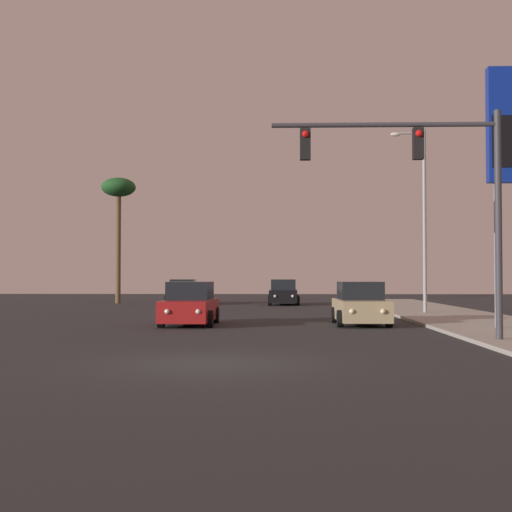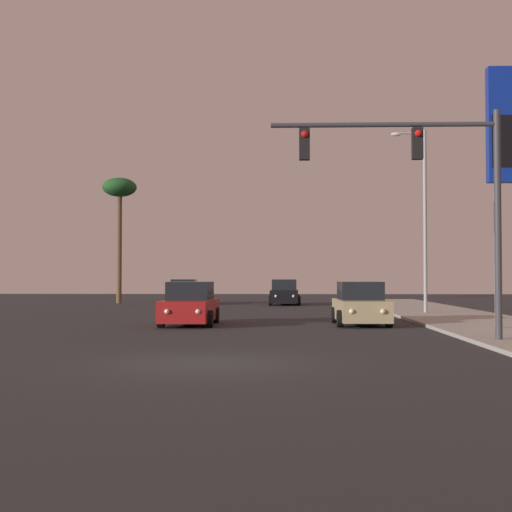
% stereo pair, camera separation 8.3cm
% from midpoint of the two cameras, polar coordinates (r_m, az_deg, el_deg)
% --- Properties ---
extents(ground_plane, '(120.00, 120.00, 0.00)m').
position_cam_midpoint_polar(ground_plane, '(15.68, -3.78, -8.57)').
color(ground_plane, '#28282B').
extents(sidewalk_right, '(5.00, 60.00, 0.12)m').
position_cam_midpoint_polar(sidewalk_right, '(26.78, 19.26, -5.47)').
color(sidewalk_right, '#9E998E').
rests_on(sidewalk_right, ground).
extents(car_black, '(2.04, 4.33, 1.68)m').
position_cam_midpoint_polar(car_black, '(47.25, 2.34, -3.00)').
color(car_black, black).
rests_on(car_black, ground).
extents(car_green, '(2.04, 4.34, 1.68)m').
position_cam_midpoint_polar(car_green, '(48.30, -5.74, -2.96)').
color(car_green, '#195933').
rests_on(car_green, ground).
extents(car_red, '(2.04, 4.34, 1.68)m').
position_cam_midpoint_polar(car_red, '(27.79, -5.23, -3.96)').
color(car_red, maroon).
rests_on(car_red, ground).
extents(car_tan, '(2.04, 4.33, 1.68)m').
position_cam_midpoint_polar(car_tan, '(28.09, 8.44, -3.92)').
color(car_tan, tan).
rests_on(car_tan, ground).
extents(traffic_light_mast, '(6.52, 0.36, 6.50)m').
position_cam_midpoint_polar(traffic_light_mast, '(20.96, 14.08, 6.06)').
color(traffic_light_mast, '#38383D').
rests_on(traffic_light_mast, sidewalk_right).
extents(street_lamp, '(1.74, 0.24, 9.00)m').
position_cam_midpoint_polar(street_lamp, '(36.10, 13.23, 3.54)').
color(street_lamp, '#99999E').
rests_on(street_lamp, sidewalk_right).
extents(palm_tree_far, '(2.40, 2.40, 8.80)m').
position_cam_midpoint_polar(palm_tree_far, '(51.06, -10.82, 4.87)').
color(palm_tree_far, brown).
rests_on(palm_tree_far, ground).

